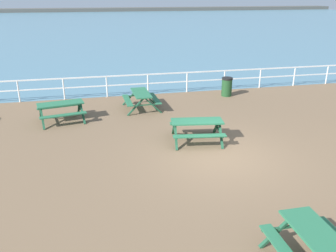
{
  "coord_description": "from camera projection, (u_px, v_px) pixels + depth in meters",
  "views": [
    {
      "loc": [
        -3.85,
        -9.58,
        4.95
      ],
      "look_at": [
        -1.49,
        0.99,
        0.8
      ],
      "focal_mm": 37.3,
      "sensor_mm": 36.0,
      "label": 1
    }
  ],
  "objects": [
    {
      "name": "picnic_table_near_right",
      "position": [
        319.0,
        244.0,
        6.47
      ],
      "size": [
        1.56,
        1.81,
        0.8
      ],
      "rotation": [
        0.0,
        0.0,
        1.56
      ],
      "color": "#286B47",
      "rests_on": "ground"
    },
    {
      "name": "sea_band",
      "position": [
        110.0,
        24.0,
        59.36
      ],
      "size": [
        142.0,
        90.0,
        0.01
      ],
      "primitive_type": "cube",
      "color": "teal",
      "rests_on": "ground"
    },
    {
      "name": "ground_plane",
      "position": [
        219.0,
        159.0,
        11.33
      ],
      "size": [
        30.0,
        24.0,
        0.2
      ],
      "primitive_type": "cube",
      "color": "brown"
    },
    {
      "name": "seaward_railing",
      "position": [
        168.0,
        79.0,
        18.08
      ],
      "size": [
        23.07,
        0.07,
        1.08
      ],
      "color": "white",
      "rests_on": "ground"
    },
    {
      "name": "picnic_table_mid_centre",
      "position": [
        61.0,
        107.0,
        14.17
      ],
      "size": [
        2.05,
        1.83,
        0.8
      ],
      "rotation": [
        0.0,
        0.0,
        0.19
      ],
      "color": "#286B47",
      "rests_on": "ground"
    },
    {
      "name": "litter_bin",
      "position": [
        227.0,
        87.0,
        17.72
      ],
      "size": [
        0.55,
        0.55,
        0.95
      ],
      "color": "#1E4723",
      "rests_on": "ground"
    },
    {
      "name": "picnic_table_far_right",
      "position": [
        197.0,
        126.0,
        12.24
      ],
      "size": [
        1.99,
        1.76,
        0.8
      ],
      "rotation": [
        0.0,
        0.0,
        -0.14
      ],
      "color": "#286B47",
      "rests_on": "ground"
    },
    {
      "name": "picnic_table_near_left",
      "position": [
        141.0,
        96.0,
        15.67
      ],
      "size": [
        1.59,
        1.84,
        0.8
      ],
      "rotation": [
        0.0,
        0.0,
        1.6
      ],
      "color": "#286B47",
      "rests_on": "ground"
    },
    {
      "name": "distant_shoreline",
      "position": [
        100.0,
        11.0,
        98.55
      ],
      "size": [
        142.0,
        6.0,
        1.8
      ],
      "primitive_type": "cube",
      "color": "#4C4C47",
      "rests_on": "ground"
    }
  ]
}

